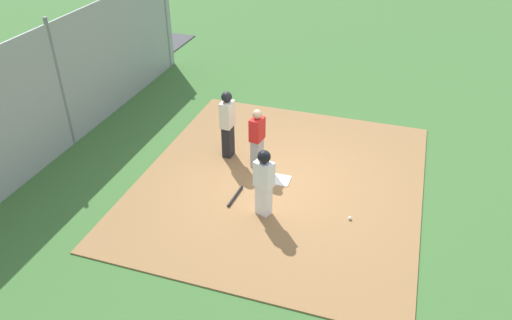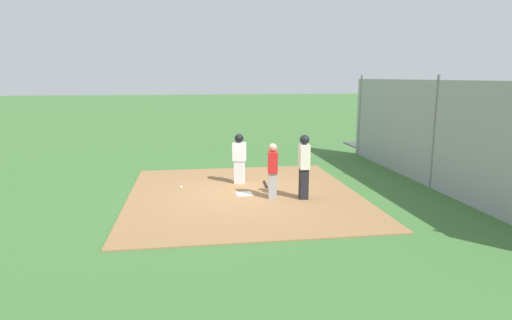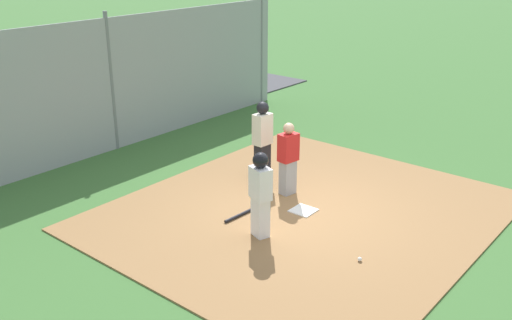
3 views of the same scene
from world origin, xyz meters
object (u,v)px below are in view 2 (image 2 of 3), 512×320
home_plate (244,194)px  baseball_bat (265,184)px  umpire (304,165)px  parked_car_silver (461,148)px  catcher (273,170)px  runner (239,156)px  baseball (181,187)px  parked_car_white (423,137)px

home_plate → baseball_bat: 1.23m
umpire → parked_car_silver: (3.93, -7.28, -0.34)m
catcher → parked_car_silver: (3.73, -8.10, -0.19)m
runner → baseball_bat: runner is taller
umpire → baseball: size_ratio=23.62×
catcher → runner: bearing=-58.9°
baseball → baseball_bat: bearing=-89.7°
baseball_bat → baseball: size_ratio=10.47×
home_plate → baseball: bearing=62.2°
baseball → parked_car_silver: size_ratio=0.02×
catcher → parked_car_silver: 8.92m
home_plate → parked_car_white: 11.05m
home_plate → catcher: 1.15m
runner → baseball: size_ratio=20.96×
baseball_bat → parked_car_silver: 8.39m
runner → parked_car_white: (5.09, -9.00, -0.29)m
catcher → baseball_bat: bearing=-83.2°
catcher → parked_car_white: catcher is taller
parked_car_silver → home_plate: bearing=-71.2°
umpire → baseball: bearing=-21.9°
home_plate → baseball: baseball is taller
home_plate → catcher: (-0.47, -0.73, 0.76)m
umpire → runner: (1.95, 1.53, -0.05)m
umpire → parked_car_silver: 8.28m
baseball_bat → parked_car_white: bearing=-53.3°
home_plate → parked_car_silver: size_ratio=0.10×
parked_car_silver → parked_car_white: size_ratio=0.97×
runner → parked_car_white: 10.34m
parked_car_silver → catcher: bearing=-66.8°
home_plate → parked_car_silver: parked_car_silver is taller
baseball → catcher: bearing=-119.3°
home_plate → runner: bearing=-0.8°
parked_car_white → parked_car_silver: bearing=-9.8°
runner → parked_car_white: size_ratio=0.36×
parked_car_white → baseball_bat: bearing=-62.9°
home_plate → parked_car_white: size_ratio=0.10×
baseball_bat → umpire: bearing=-151.2°
baseball → parked_car_white: (5.43, -10.78, 0.55)m
umpire → baseball_bat: 2.00m
baseball → parked_car_silver: bearing=-77.6°
runner → parked_car_silver: 9.03m
runner → umpire: bearing=58.1°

